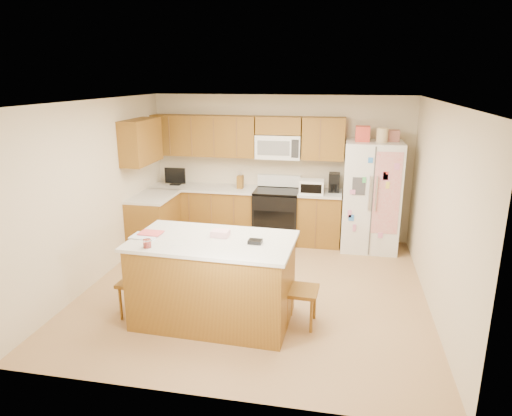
% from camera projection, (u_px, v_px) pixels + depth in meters
% --- Properties ---
extents(ground, '(4.50, 4.50, 0.00)m').
position_uv_depth(ground, '(255.00, 288.00, 6.25)').
color(ground, '#B07B54').
rests_on(ground, ground).
extents(room_shell, '(4.60, 4.60, 2.52)m').
position_uv_depth(room_shell, '(255.00, 186.00, 5.85)').
color(room_shell, beige).
rests_on(room_shell, ground).
extents(cabinetry, '(3.36, 1.56, 2.15)m').
position_uv_depth(cabinetry, '(220.00, 190.00, 7.87)').
color(cabinetry, brown).
rests_on(cabinetry, ground).
extents(stove, '(0.76, 0.65, 1.13)m').
position_uv_depth(stove, '(277.00, 215.00, 7.95)').
color(stove, black).
rests_on(stove, ground).
extents(refrigerator, '(0.90, 0.79, 2.04)m').
position_uv_depth(refrigerator, '(371.00, 195.00, 7.48)').
color(refrigerator, white).
rests_on(refrigerator, ground).
extents(island, '(1.89, 1.14, 1.10)m').
position_uv_depth(island, '(214.00, 280.00, 5.32)').
color(island, brown).
rests_on(island, ground).
extents(windsor_chair_left, '(0.40, 0.42, 0.94)m').
position_uv_depth(windsor_chair_left, '(139.00, 281.00, 5.44)').
color(windsor_chair_left, brown).
rests_on(windsor_chair_left, ground).
extents(windsor_chair_back, '(0.44, 0.43, 0.94)m').
position_uv_depth(windsor_chair_back, '(223.00, 265.00, 5.91)').
color(windsor_chair_back, brown).
rests_on(windsor_chair_back, ground).
extents(windsor_chair_right, '(0.40, 0.42, 0.92)m').
position_uv_depth(windsor_chair_right, '(299.00, 290.00, 5.24)').
color(windsor_chair_right, brown).
rests_on(windsor_chair_right, ground).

